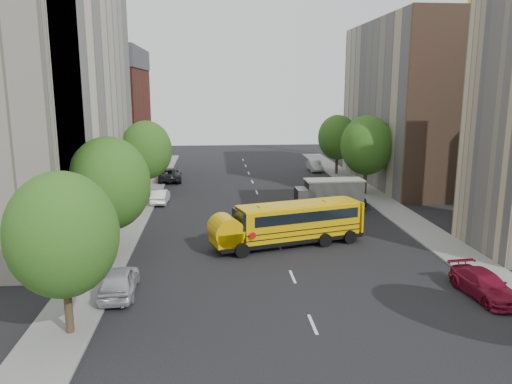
{
  "coord_description": "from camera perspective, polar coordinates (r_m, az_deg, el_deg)",
  "views": [
    {
      "loc": [
        -4.48,
        -35.17,
        10.85
      ],
      "look_at": [
        -1.28,
        2.0,
        2.99
      ],
      "focal_mm": 35.0,
      "sensor_mm": 36.0,
      "label": 1
    }
  ],
  "objects": [
    {
      "name": "parked_car_2",
      "position": [
        59.57,
        -9.78,
        1.99
      ],
      "size": [
        2.92,
        5.77,
        1.56
      ],
      "primitive_type": "imported",
      "rotation": [
        0.0,
        0.0,
        3.2
      ],
      "color": "black",
      "rests_on": "ground"
    },
    {
      "name": "ground",
      "position": [
        37.08,
        2.25,
        -5.13
      ],
      "size": [
        120.0,
        120.0,
        0.0
      ],
      "primitive_type": "plane",
      "color": "black",
      "rests_on": "ground"
    },
    {
      "name": "building_right_far",
      "position": [
        59.6,
        17.5,
        9.58
      ],
      "size": [
        10.0,
        22.0,
        18.0
      ],
      "primitive_type": "cube",
      "color": "tan",
      "rests_on": "ground"
    },
    {
      "name": "street_tree_2",
      "position": [
        49.96,
        -12.42,
        4.7
      ],
      "size": [
        4.99,
        4.99,
        7.71
      ],
      "color": "#38281C",
      "rests_on": "ground"
    },
    {
      "name": "school_bus",
      "position": [
        34.67,
        3.62,
        -3.46
      ],
      "size": [
        10.91,
        5.36,
        3.01
      ],
      "rotation": [
        0.0,
        0.0,
        0.29
      ],
      "color": "black",
      "rests_on": "ground"
    },
    {
      "name": "safari_truck",
      "position": [
        45.26,
        8.37,
        -0.19
      ],
      "size": [
        6.55,
        2.58,
        2.78
      ],
      "rotation": [
        0.0,
        0.0,
        0.02
      ],
      "color": "black",
      "rests_on": "ground"
    },
    {
      "name": "lane_markings",
      "position": [
        46.67,
        0.73,
        -1.54
      ],
      "size": [
        0.15,
        64.0,
        0.01
      ],
      "primitive_type": "cube",
      "color": "silver",
      "rests_on": "ground"
    },
    {
      "name": "street_tree_4",
      "position": [
        51.87,
        12.53,
        5.23
      ],
      "size": [
        5.25,
        5.25,
        8.1
      ],
      "color": "#38281C",
      "rests_on": "ground"
    },
    {
      "name": "street_tree_5",
      "position": [
        63.4,
        9.3,
        6.18
      ],
      "size": [
        4.86,
        4.86,
        7.51
      ],
      "color": "#38281C",
      "rests_on": "ground"
    },
    {
      "name": "building_left_redbrick",
      "position": [
        64.75,
        -17.11,
        7.53
      ],
      "size": [
        10.0,
        15.0,
        13.0
      ],
      "primitive_type": "cube",
      "color": "maroon",
      "rests_on": "ground"
    },
    {
      "name": "street_tree_1",
      "position": [
        32.39,
        -16.44,
        0.91
      ],
      "size": [
        5.12,
        5.12,
        7.9
      ],
      "color": "#38281C",
      "rests_on": "ground"
    },
    {
      "name": "parked_car_5",
      "position": [
        66.21,
        6.72,
        2.99
      ],
      "size": [
        1.55,
        4.23,
        1.38
      ],
      "primitive_type": "imported",
      "rotation": [
        0.0,
        0.0,
        0.02
      ],
      "color": "#A3A39E",
      "rests_on": "ground"
    },
    {
      "name": "parked_car_3",
      "position": [
        29.23,
        24.63,
        -9.61
      ],
      "size": [
        2.31,
        4.78,
        1.34
      ],
      "primitive_type": "imported",
      "rotation": [
        0.0,
        0.0,
        0.1
      ],
      "color": "maroon",
      "rests_on": "ground"
    },
    {
      "name": "building_left_cream",
      "position": [
        43.34,
        -23.45,
        9.81
      ],
      "size": [
        10.0,
        26.0,
        20.0
      ],
      "primitive_type": "cube",
      "color": "beige",
      "rests_on": "ground"
    },
    {
      "name": "sidewalk_left",
      "position": [
        42.18,
        -14.35,
        -3.3
      ],
      "size": [
        3.0,
        80.0,
        0.12
      ],
      "primitive_type": "cube",
      "color": "slate",
      "rests_on": "ground"
    },
    {
      "name": "sidewalk_right",
      "position": [
        44.56,
        16.28,
        -2.6
      ],
      "size": [
        3.0,
        80.0,
        0.12
      ],
      "primitive_type": "cube",
      "color": "slate",
      "rests_on": "ground"
    },
    {
      "name": "street_tree_0",
      "position": [
        23.0,
        -21.25,
        -4.59
      ],
      "size": [
        4.8,
        4.8,
        7.41
      ],
      "color": "#38281C",
      "rests_on": "ground"
    },
    {
      "name": "building_right_sidewall",
      "position": [
        49.6,
        22.32,
        8.89
      ],
      "size": [
        10.1,
        0.3,
        18.0
      ],
      "primitive_type": "cube",
      "color": "brown",
      "rests_on": "ground"
    },
    {
      "name": "parked_car_1",
      "position": [
        48.32,
        -10.89,
        -0.48
      ],
      "size": [
        1.54,
        4.09,
        1.33
      ],
      "primitive_type": "imported",
      "rotation": [
        0.0,
        0.0,
        3.11
      ],
      "color": "white",
      "rests_on": "ground"
    },
    {
      "name": "parked_car_0",
      "position": [
        27.84,
        -15.39,
        -9.77
      ],
      "size": [
        1.98,
        4.59,
        1.54
      ],
      "primitive_type": "imported",
      "rotation": [
        0.0,
        0.0,
        3.18
      ],
      "color": "#B3B2B9",
      "rests_on": "ground"
    },
    {
      "name": "parked_car_4",
      "position": [
        48.75,
        11.01,
        -0.38
      ],
      "size": [
        1.93,
        4.03,
        1.33
      ],
      "primitive_type": "imported",
      "rotation": [
        0.0,
        0.0,
        0.1
      ],
      "color": "#36355E",
      "rests_on": "ground"
    }
  ]
}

